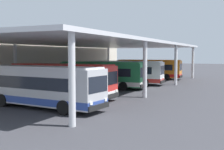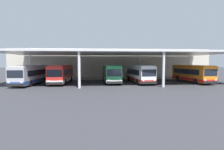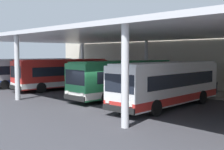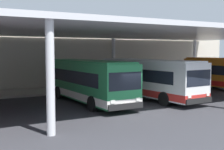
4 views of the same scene
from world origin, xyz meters
name	(u,v)px [view 3 (image 3 of 4)]	position (x,y,z in m)	size (l,w,h in m)	color
ground_plane	(89,106)	(0.00, 0.00, 0.00)	(200.00, 200.00, 0.00)	#333338
platform_kerb	(182,91)	(0.00, 11.75, 0.09)	(42.00, 4.50, 0.18)	#A39E93
station_building_facade	(200,57)	(0.00, 15.00, 3.44)	(48.00, 1.60, 6.88)	beige
canopy_shelter	(140,35)	(0.00, 5.50, 5.31)	(40.00, 17.00, 5.55)	silver
bus_nearest_bay	(29,72)	(-14.64, 2.87, 1.66)	(3.33, 10.69, 3.17)	#B7B7BC
bus_second_bay	(63,73)	(-9.93, 4.33, 1.66)	(2.84, 10.57, 3.17)	red
bus_middle_bay	(124,79)	(-1.06, 4.66, 1.66)	(2.89, 10.58, 3.17)	#28844C
bus_far_bay	(168,84)	(4.03, 3.99, 1.66)	(3.22, 10.67, 3.17)	white
trash_bin	(215,88)	(3.40, 11.92, 0.68)	(0.52, 0.52, 0.98)	#33383D
banner_sign	(83,67)	(-15.04, 10.94, 1.98)	(0.70, 0.12, 3.20)	#B2B2B7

